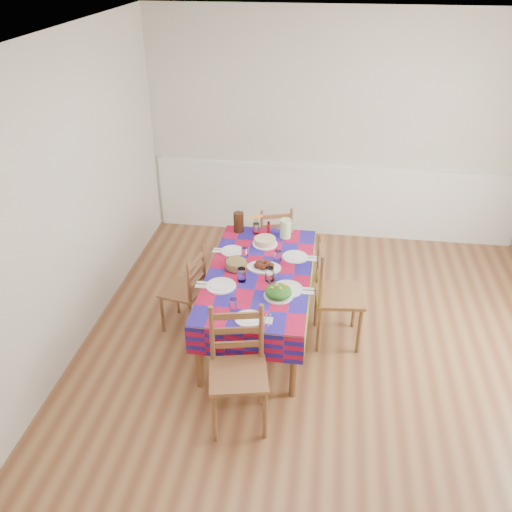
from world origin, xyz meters
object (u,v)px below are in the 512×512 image
(chair_right, at_px, (334,295))
(green_pitcher, at_px, (286,228))
(meat_platter, at_px, (264,266))
(chair_near, at_px, (238,370))
(dining_table, at_px, (259,279))
(chair_left, at_px, (186,290))
(tea_pitcher, at_px, (239,222))
(chair_far, at_px, (274,240))

(chair_right, bearing_deg, green_pitcher, 30.62)
(meat_platter, xyz_separation_m, chair_near, (-0.04, -1.16, -0.22))
(green_pitcher, bearing_deg, dining_table, -103.64)
(chair_left, bearing_deg, chair_near, 44.00)
(tea_pitcher, height_order, chair_far, tea_pitcher)
(meat_platter, xyz_separation_m, tea_pitcher, (-0.35, 0.68, 0.08))
(meat_platter, distance_m, chair_far, 1.07)
(dining_table, distance_m, chair_left, 0.72)
(meat_platter, distance_m, green_pitcher, 0.64)
(green_pitcher, relative_size, chair_far, 0.23)
(meat_platter, xyz_separation_m, chair_far, (-0.02, 1.03, -0.29))
(dining_table, xyz_separation_m, chair_right, (0.69, -0.00, -0.11))
(chair_right, bearing_deg, tea_pitcher, 47.11)
(green_pitcher, bearing_deg, chair_far, 111.22)
(green_pitcher, bearing_deg, chair_right, -53.48)
(meat_platter, bearing_deg, tea_pitcher, 117.14)
(dining_table, bearing_deg, chair_near, -90.50)
(green_pitcher, relative_size, chair_near, 0.20)
(meat_platter, relative_size, chair_far, 0.38)
(meat_platter, height_order, chair_far, chair_far)
(green_pitcher, bearing_deg, meat_platter, -102.34)
(tea_pitcher, bearing_deg, chair_far, 46.47)
(chair_far, bearing_deg, tea_pitcher, 28.59)
(chair_left, relative_size, chair_right, 0.83)
(chair_left, distance_m, chair_right, 1.39)
(dining_table, height_order, meat_platter, meat_platter)
(chair_far, height_order, chair_right, chair_right)
(meat_platter, xyz_separation_m, chair_right, (0.66, -0.07, -0.21))
(chair_near, bearing_deg, chair_right, 45.23)
(chair_right, bearing_deg, chair_far, 25.55)
(meat_platter, relative_size, chair_right, 0.31)
(dining_table, xyz_separation_m, tea_pitcher, (-0.32, 0.75, 0.18))
(tea_pitcher, bearing_deg, chair_left, -116.43)
(tea_pitcher, bearing_deg, meat_platter, -62.86)
(chair_far, relative_size, chair_left, 1.00)
(tea_pitcher, relative_size, chair_left, 0.25)
(chair_near, height_order, chair_right, chair_right)
(chair_far, bearing_deg, chair_right, 103.57)
(tea_pitcher, xyz_separation_m, chair_right, (1.01, -0.76, -0.29))
(meat_platter, height_order, tea_pitcher, tea_pitcher)
(dining_table, relative_size, chair_right, 1.73)
(tea_pitcher, relative_size, chair_far, 0.25)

